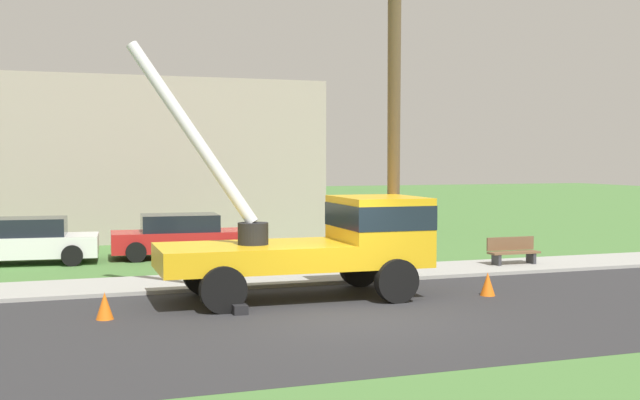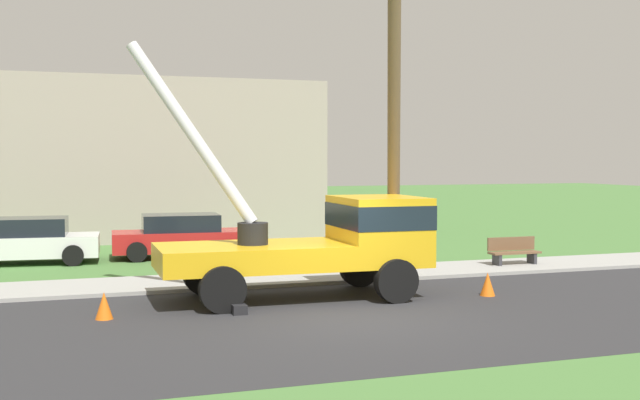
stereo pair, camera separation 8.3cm
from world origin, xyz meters
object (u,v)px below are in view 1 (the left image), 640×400
at_px(parked_sedan_white, 24,241).
at_px(parked_sedan_red, 180,236).
at_px(utility_truck, 327,237).
at_px(leaning_utility_pole, 394,111).
at_px(traffic_cone_behind, 105,306).
at_px(traffic_cone_ahead, 488,284).
at_px(park_bench, 513,252).

distance_m(parked_sedan_white, parked_sedan_red, 4.80).
distance_m(utility_truck, leaning_utility_pole, 3.67).
bearing_deg(traffic_cone_behind, utility_truck, 11.09).
height_order(parked_sedan_white, parked_sedan_red, same).
distance_m(leaning_utility_pole, traffic_cone_ahead, 4.81).
bearing_deg(parked_sedan_white, traffic_cone_behind, -80.00).
bearing_deg(traffic_cone_behind, park_bench, 18.09).
distance_m(traffic_cone_behind, parked_sedan_red, 10.13).
xyz_separation_m(utility_truck, parked_sedan_red, (-2.05, 8.62, -0.70)).
bearing_deg(leaning_utility_pole, park_bench, 25.23).
bearing_deg(traffic_cone_ahead, parked_sedan_white, 137.18).
xyz_separation_m(traffic_cone_ahead, parked_sedan_white, (-10.51, 9.74, 0.43)).
height_order(traffic_cone_behind, parked_sedan_red, parked_sedan_red).
bearing_deg(parked_sedan_white, utility_truck, -51.49).
xyz_separation_m(leaning_utility_pole, traffic_cone_behind, (-7.14, -1.61, -4.16)).
xyz_separation_m(utility_truck, traffic_cone_behind, (-5.16, -1.01, -1.13)).
relative_size(parked_sedan_white, park_bench, 2.84).
bearing_deg(park_bench, traffic_cone_behind, -161.91).
bearing_deg(traffic_cone_ahead, park_bench, 50.87).
relative_size(utility_truck, parked_sedan_white, 1.49).
height_order(traffic_cone_ahead, park_bench, park_bench).
distance_m(traffic_cone_ahead, park_bench, 5.26).
bearing_deg(parked_sedan_white, leaning_utility_pole, -42.21).
relative_size(leaning_utility_pole, parked_sedan_white, 1.91).
height_order(leaning_utility_pole, parked_sedan_white, leaning_utility_pole).
xyz_separation_m(traffic_cone_behind, park_bench, (12.13, 3.96, 0.18)).
xyz_separation_m(parked_sedan_white, park_bench, (13.83, -5.66, -0.25)).
bearing_deg(park_bench, utility_truck, -157.06).
distance_m(utility_truck, park_bench, 7.63).
xyz_separation_m(leaning_utility_pole, parked_sedan_red, (-4.03, 8.02, -3.73)).
xyz_separation_m(utility_truck, parked_sedan_white, (-6.85, 8.61, -0.70)).
relative_size(traffic_cone_behind, park_bench, 0.35).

